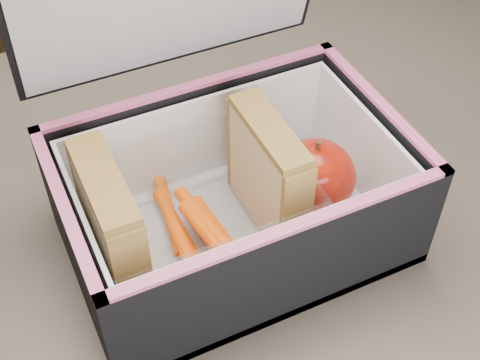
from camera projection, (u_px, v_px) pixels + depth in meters
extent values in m
cube|color=#53473F|center=(309.00, 229.00, 0.65)|extent=(1.20, 0.80, 0.03)
cube|color=#382D26|center=(452.00, 135.00, 1.30)|extent=(0.05, 0.05, 0.72)
cube|color=#CBB088|center=(102.00, 233.00, 0.54)|extent=(0.01, 0.10, 0.11)
cube|color=#CC6063|center=(113.00, 232.00, 0.54)|extent=(0.01, 0.10, 0.10)
cube|color=#CBB088|center=(123.00, 225.00, 0.54)|extent=(0.01, 0.10, 0.11)
cube|color=brown|center=(102.00, 180.00, 0.50)|extent=(0.03, 0.10, 0.01)
cube|color=#CBB088|center=(259.00, 180.00, 0.58)|extent=(0.01, 0.10, 0.10)
cube|color=#CC6063|center=(268.00, 180.00, 0.58)|extent=(0.01, 0.09, 0.10)
cube|color=#CBB088|center=(276.00, 174.00, 0.58)|extent=(0.01, 0.10, 0.10)
cube|color=brown|center=(270.00, 130.00, 0.54)|extent=(0.03, 0.10, 0.01)
cylinder|color=orange|center=(170.00, 215.00, 0.61)|extent=(0.03, 0.10, 0.01)
cylinder|color=orange|center=(221.00, 235.00, 0.58)|extent=(0.02, 0.10, 0.01)
cylinder|color=orange|center=(212.00, 241.00, 0.56)|extent=(0.03, 0.10, 0.01)
cylinder|color=orange|center=(178.00, 228.00, 0.60)|extent=(0.01, 0.10, 0.01)
cylinder|color=orange|center=(191.00, 262.00, 0.56)|extent=(0.02, 0.10, 0.01)
cylinder|color=orange|center=(208.00, 225.00, 0.57)|extent=(0.03, 0.10, 0.01)
cylinder|color=orange|center=(218.00, 260.00, 0.58)|extent=(0.03, 0.10, 0.01)
cube|color=white|center=(312.00, 200.00, 0.63)|extent=(0.09, 0.10, 0.01)
ellipsoid|color=maroon|center=(315.00, 177.00, 0.60)|extent=(0.09, 0.09, 0.07)
cylinder|color=#4C2E1B|center=(318.00, 146.00, 0.57)|extent=(0.01, 0.01, 0.01)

